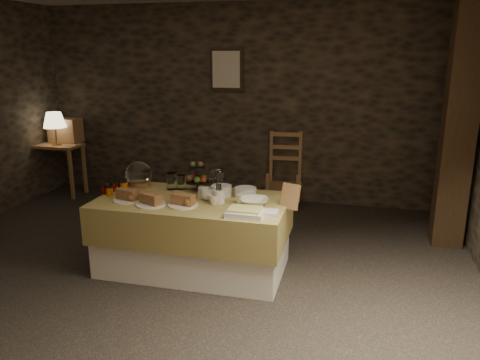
% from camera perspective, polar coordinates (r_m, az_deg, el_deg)
% --- Properties ---
extents(ground_plane, '(5.50, 5.00, 0.01)m').
position_cam_1_polar(ground_plane, '(4.39, -8.47, -11.49)').
color(ground_plane, black).
rests_on(ground_plane, ground).
extents(room_shell, '(5.52, 5.02, 2.60)m').
position_cam_1_polar(room_shell, '(3.95, -9.37, 9.19)').
color(room_shell, black).
rests_on(room_shell, ground).
extents(buffet_table, '(1.72, 0.92, 0.68)m').
position_cam_1_polar(buffet_table, '(4.35, -5.74, -6.01)').
color(buffet_table, white).
rests_on(buffet_table, ground_plane).
extents(console_table, '(0.68, 0.39, 0.73)m').
position_cam_1_polar(console_table, '(7.05, -21.43, 3.05)').
color(console_table, olive).
rests_on(console_table, ground_plane).
extents(table_lamp, '(0.30, 0.30, 0.46)m').
position_cam_1_polar(table_lamp, '(6.90, -21.70, 6.77)').
color(table_lamp, '#AE7531').
rests_on(table_lamp, console_table).
extents(wine_rack, '(0.42, 0.26, 0.34)m').
position_cam_1_polar(wine_rack, '(7.12, -20.50, 5.69)').
color(wine_rack, olive).
rests_on(wine_rack, console_table).
extents(chair, '(0.48, 0.46, 0.75)m').
position_cam_1_polar(chair, '(6.21, 5.47, 0.87)').
color(chair, olive).
rests_on(chair, ground_plane).
extents(timber_column, '(0.30, 0.30, 2.60)m').
position_cam_1_polar(timber_column, '(5.18, 25.17, 6.45)').
color(timber_column, black).
rests_on(timber_column, ground_plane).
extents(framed_picture, '(0.45, 0.04, 0.55)m').
position_cam_1_polar(framed_picture, '(6.31, -1.66, 13.32)').
color(framed_picture, black).
rests_on(framed_picture, room_shell).
extents(plate_stack_a, '(0.19, 0.19, 0.10)m').
position_cam_1_polar(plate_stack_a, '(4.32, -2.29, -1.32)').
color(plate_stack_a, white).
rests_on(plate_stack_a, buffet_table).
extents(plate_stack_b, '(0.20, 0.20, 0.08)m').
position_cam_1_polar(plate_stack_b, '(4.30, 0.67, -1.50)').
color(plate_stack_b, white).
rests_on(plate_stack_b, buffet_table).
extents(cutlery_holder, '(0.10, 0.10, 0.12)m').
position_cam_1_polar(cutlery_holder, '(4.12, -2.59, -2.03)').
color(cutlery_holder, white).
rests_on(cutlery_holder, buffet_table).
extents(cup_a, '(0.14, 0.14, 0.10)m').
position_cam_1_polar(cup_a, '(4.22, -3.98, -1.76)').
color(cup_a, white).
rests_on(cup_a, buffet_table).
extents(cup_b, '(0.11, 0.11, 0.08)m').
position_cam_1_polar(cup_b, '(4.10, -3.22, -2.40)').
color(cup_b, white).
rests_on(cup_b, buffet_table).
extents(mug_c, '(0.09, 0.09, 0.09)m').
position_cam_1_polar(mug_c, '(4.28, -4.55, -1.56)').
color(mug_c, white).
rests_on(mug_c, buffet_table).
extents(mug_d, '(0.08, 0.08, 0.09)m').
position_cam_1_polar(mug_d, '(4.09, 0.16, -2.36)').
color(mug_d, white).
rests_on(mug_d, buffet_table).
extents(bowl, '(0.28, 0.28, 0.06)m').
position_cam_1_polar(bowl, '(4.08, 1.77, -2.64)').
color(bowl, white).
rests_on(bowl, buffet_table).
extents(cake_dome, '(0.26, 0.26, 0.26)m').
position_cam_1_polar(cake_dome, '(4.73, -12.24, 0.50)').
color(cake_dome, olive).
rests_on(cake_dome, buffet_table).
extents(fruit_stand, '(0.22, 0.22, 0.32)m').
position_cam_1_polar(fruit_stand, '(4.49, -5.21, 0.26)').
color(fruit_stand, black).
rests_on(fruit_stand, buffet_table).
extents(bread_platter_left, '(0.26, 0.26, 0.11)m').
position_cam_1_polar(bread_platter_left, '(4.31, -13.56, -1.95)').
color(bread_platter_left, white).
rests_on(bread_platter_left, buffet_table).
extents(bread_platter_center, '(0.26, 0.26, 0.11)m').
position_cam_1_polar(bread_platter_center, '(4.14, -10.82, -2.51)').
color(bread_platter_center, white).
rests_on(bread_platter_center, buffet_table).
extents(bread_platter_right, '(0.26, 0.26, 0.11)m').
position_cam_1_polar(bread_platter_right, '(4.08, -6.95, -2.61)').
color(bread_platter_right, white).
rests_on(bread_platter_right, buffet_table).
extents(jam_jars, '(0.20, 0.32, 0.07)m').
position_cam_1_polar(jam_jars, '(4.63, -15.18, -0.88)').
color(jam_jars, '#5A0603').
rests_on(jam_jars, buffet_table).
extents(tart_dish, '(0.30, 0.22, 0.07)m').
position_cam_1_polar(tart_dish, '(3.80, 0.66, -3.98)').
color(tart_dish, white).
rests_on(tart_dish, buffet_table).
extents(square_dish, '(0.14, 0.14, 0.04)m').
position_cam_1_polar(square_dish, '(3.81, 3.58, -4.08)').
color(square_dish, white).
rests_on(square_dish, buffet_table).
extents(menu_frame, '(0.18, 0.13, 0.22)m').
position_cam_1_polar(menu_frame, '(4.04, 6.14, -1.99)').
color(menu_frame, olive).
rests_on(menu_frame, buffet_table).
extents(storage_jar_a, '(0.10, 0.10, 0.16)m').
position_cam_1_polar(storage_jar_a, '(4.58, -8.32, -0.12)').
color(storage_jar_a, white).
rests_on(storage_jar_a, buffet_table).
extents(storage_jar_b, '(0.09, 0.09, 0.14)m').
position_cam_1_polar(storage_jar_b, '(4.57, -7.15, -0.25)').
color(storage_jar_b, white).
rests_on(storage_jar_b, buffet_table).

